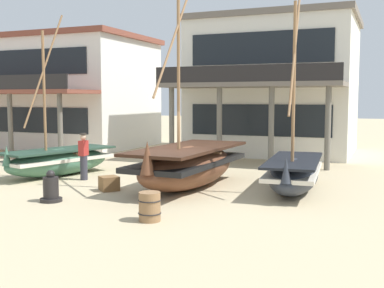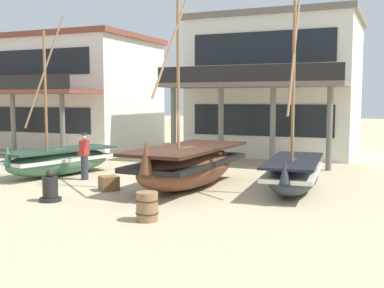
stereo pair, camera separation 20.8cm
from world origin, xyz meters
name	(u,v)px [view 2 (the right image)]	position (x,y,z in m)	size (l,w,h in m)	color
ground_plane	(180,191)	(0.00, 0.00, 0.00)	(120.00, 120.00, 0.00)	tan
fishing_boat_near_left	(59,160)	(-5.49, 0.99, 0.57)	(2.71, 4.71, 6.02)	#427056
fishing_boat_centre_large	(188,165)	(0.02, 0.59, 0.75)	(2.40, 5.60, 7.46)	brown
fishing_boat_far_right	(294,173)	(3.36, 1.22, 0.59)	(1.86, 4.56, 6.07)	#2D333D
fisherman_by_hull	(84,157)	(-4.00, 0.52, 0.83)	(0.26, 0.38, 1.68)	#33333D
capstan_winch	(50,189)	(-2.72, -2.88, 0.35)	(0.62, 0.62, 0.90)	black
wooden_barrel	(147,207)	(0.87, -3.74, 0.35)	(0.56, 0.56, 0.70)	olive
cargo_crate	(109,183)	(-2.09, -0.85, 0.23)	(0.55, 0.55, 0.46)	brown
harbor_building_main	(277,86)	(0.28, 11.95, 3.58)	(8.46, 9.63, 7.14)	silver
harbor_building_annex	(62,92)	(-12.98, 10.70, 3.31)	(11.08, 9.91, 6.60)	white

